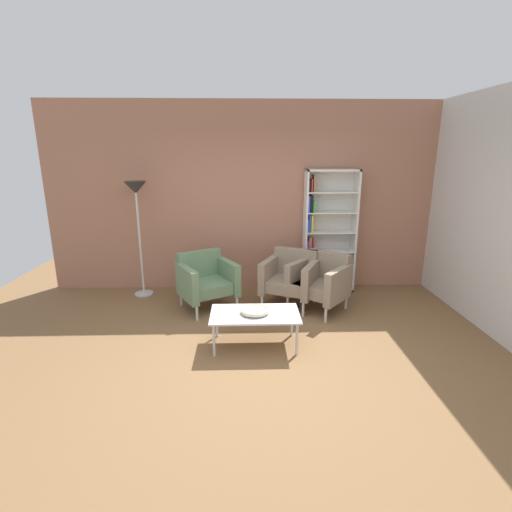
# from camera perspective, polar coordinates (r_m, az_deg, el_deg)

# --- Properties ---
(ground_plane) EXTENTS (8.32, 8.32, 0.00)m
(ground_plane) POSITION_cam_1_polar(r_m,az_deg,el_deg) (4.17, 0.60, -15.86)
(ground_plane) COLOR brown
(brick_back_panel) EXTENTS (6.40, 0.12, 2.90)m
(brick_back_panel) POSITION_cam_1_polar(r_m,az_deg,el_deg) (6.06, -0.31, 8.66)
(brick_back_panel) COLOR #A87056
(brick_back_panel) RESTS_ON ground_plane
(bookshelf_tall) EXTENTS (0.80, 0.30, 1.90)m
(bookshelf_tall) POSITION_cam_1_polar(r_m,az_deg,el_deg) (6.07, 10.25, 3.44)
(bookshelf_tall) COLOR silver
(bookshelf_tall) RESTS_ON ground_plane
(coffee_table_low) EXTENTS (1.00, 0.56, 0.40)m
(coffee_table_low) POSITION_cam_1_polar(r_m,az_deg,el_deg) (4.36, -0.16, -8.91)
(coffee_table_low) COLOR silver
(coffee_table_low) RESTS_ON ground_plane
(decorative_bowl) EXTENTS (0.32, 0.32, 0.05)m
(decorative_bowl) POSITION_cam_1_polar(r_m,az_deg,el_deg) (4.33, -0.16, -8.10)
(decorative_bowl) COLOR beige
(decorative_bowl) RESTS_ON coffee_table_low
(armchair_corner_red) EXTENTS (0.91, 0.89, 0.78)m
(armchair_corner_red) POSITION_cam_1_polar(r_m,az_deg,el_deg) (5.52, 5.20, -3.13)
(armchair_corner_red) COLOR gray
(armchair_corner_red) RESTS_ON ground_plane
(armchair_near_window) EXTENTS (0.93, 0.91, 0.78)m
(armchair_near_window) POSITION_cam_1_polar(r_m,az_deg,el_deg) (5.44, -7.46, -3.47)
(armchair_near_window) COLOR slate
(armchair_near_window) RESTS_ON ground_plane
(armchair_by_bookshelf) EXTENTS (0.95, 0.94, 0.78)m
(armchair_by_bookshelf) POSITION_cam_1_polar(r_m,az_deg,el_deg) (5.42, 9.56, -3.63)
(armchair_by_bookshelf) COLOR gray
(armchair_by_bookshelf) RESTS_ON ground_plane
(floor_lamp_torchiere) EXTENTS (0.32, 0.32, 1.74)m
(floor_lamp_torchiere) POSITION_cam_1_polar(r_m,az_deg,el_deg) (5.91, -17.39, 7.77)
(floor_lamp_torchiere) COLOR silver
(floor_lamp_torchiere) RESTS_ON ground_plane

